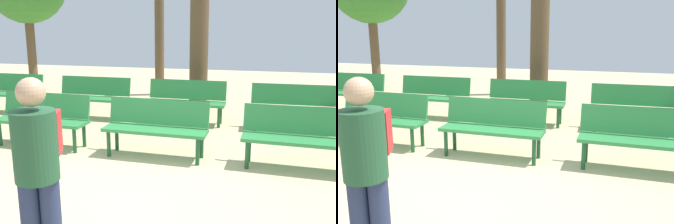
# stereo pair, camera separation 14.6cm
# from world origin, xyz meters

# --- Properties ---
(ground_plane) EXTENTS (25.22, 25.22, 0.00)m
(ground_plane) POSITION_xyz_m (0.00, 0.00, 0.00)
(ground_plane) COLOR #CCB789
(bench_r0_c1) EXTENTS (1.61, 0.53, 0.87)m
(bench_r0_c1) POSITION_xyz_m (-2.01, 1.61, 0.50)
(bench_r0_c1) COLOR #2D8442
(bench_r0_c1) RESTS_ON ground_plane
(bench_r0_c2) EXTENTS (1.61, 0.53, 0.87)m
(bench_r0_c2) POSITION_xyz_m (-0.02, 1.55, 0.50)
(bench_r0_c2) COLOR #2D8442
(bench_r0_c2) RESTS_ON ground_plane
(bench_r0_c3) EXTENTS (1.62, 0.55, 0.87)m
(bench_r0_c3) POSITION_xyz_m (2.08, 1.53, 0.50)
(bench_r0_c3) COLOR #2D8442
(bench_r0_c3) RESTS_ON ground_plane
(bench_r1_c0) EXTENTS (1.61, 0.50, 0.87)m
(bench_r1_c0) POSITION_xyz_m (-4.12, 3.62, 0.50)
(bench_r1_c0) COLOR #2D8442
(bench_r1_c0) RESTS_ON ground_plane
(bench_r1_c1) EXTENTS (1.60, 0.48, 0.87)m
(bench_r1_c1) POSITION_xyz_m (-2.01, 3.60, 0.50)
(bench_r1_c1) COLOR #2D8442
(bench_r1_c1) RESTS_ON ground_plane
(bench_r1_c2) EXTENTS (1.60, 0.48, 0.87)m
(bench_r1_c2) POSITION_xyz_m (0.04, 3.62, 0.50)
(bench_r1_c2) COLOR #2D8442
(bench_r1_c2) RESTS_ON ground_plane
(bench_r1_c3) EXTENTS (1.61, 0.51, 0.87)m
(bench_r1_c3) POSITION_xyz_m (2.14, 3.56, 0.50)
(bench_r1_c3) COLOR #2D8442
(bench_r1_c3) RESTS_ON ground_plane
(tree_0) EXTENTS (0.42, 0.42, 3.23)m
(tree_0) POSITION_xyz_m (0.11, 4.68, 1.61)
(tree_0) COLOR brown
(tree_0) RESTS_ON ground_plane
(tree_1) EXTENTS (0.26, 0.26, 2.95)m
(tree_1) POSITION_xyz_m (-1.32, 6.53, 1.47)
(tree_1) COLOR brown
(tree_1) RESTS_ON ground_plane
(visitor_with_backpack) EXTENTS (0.46, 0.59, 1.65)m
(visitor_with_backpack) POSITION_xyz_m (-0.15, -1.43, 0.94)
(visitor_with_backpack) COLOR navy
(visitor_with_backpack) RESTS_ON ground_plane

